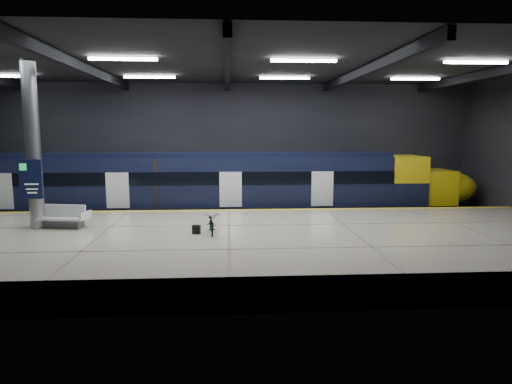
{
  "coord_description": "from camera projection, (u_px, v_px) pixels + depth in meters",
  "views": [
    {
      "loc": [
        -0.03,
        -20.31,
        5.15
      ],
      "look_at": [
        1.33,
        1.5,
        2.2
      ],
      "focal_mm": 32.0,
      "sensor_mm": 36.0,
      "label": 1
    }
  ],
  "objects": [
    {
      "name": "ground",
      "position": [
        229.0,
        244.0,
        20.78
      ],
      "size": [
        30.0,
        30.0,
        0.0
      ],
      "primitive_type": "plane",
      "color": "black",
      "rests_on": "ground"
    },
    {
      "name": "room_shell",
      "position": [
        228.0,
        117.0,
        20.01
      ],
      "size": [
        30.1,
        16.1,
        8.05
      ],
      "color": "black",
      "rests_on": "ground"
    },
    {
      "name": "platform",
      "position": [
        229.0,
        246.0,
        18.23
      ],
      "size": [
        30.0,
        11.0,
        1.1
      ],
      "primitive_type": "cube",
      "color": "beige",
      "rests_on": "ground"
    },
    {
      "name": "safety_strip",
      "position": [
        229.0,
        210.0,
        23.35
      ],
      "size": [
        30.0,
        0.4,
        0.01
      ],
      "primitive_type": "cube",
      "color": "yellow",
      "rests_on": "platform"
    },
    {
      "name": "rails",
      "position": [
        229.0,
        219.0,
        26.21
      ],
      "size": [
        30.0,
        1.52,
        0.16
      ],
      "color": "gray",
      "rests_on": "ground"
    },
    {
      "name": "train",
      "position": [
        209.0,
        185.0,
        25.87
      ],
      "size": [
        29.4,
        2.84,
        3.79
      ],
      "color": "black",
      "rests_on": "ground"
    },
    {
      "name": "bench",
      "position": [
        62.0,
        219.0,
        19.14
      ],
      "size": [
        2.36,
        1.34,
        0.98
      ],
      "rotation": [
        0.0,
        0.0,
        -0.2
      ],
      "color": "#595B60",
      "rests_on": "platform"
    },
    {
      "name": "bicycle",
      "position": [
        212.0,
        223.0,
        18.0
      ],
      "size": [
        0.71,
        1.67,
        0.86
      ],
      "primitive_type": "imported",
      "rotation": [
        0.0,
        0.0,
        0.09
      ],
      "color": "#99999E",
      "rests_on": "platform"
    },
    {
      "name": "pannier_bag",
      "position": [
        196.0,
        229.0,
        18.0
      ],
      "size": [
        0.34,
        0.26,
        0.35
      ],
      "primitive_type": "cube",
      "rotation": [
        0.0,
        0.0,
        -0.29
      ],
      "color": "black",
      "rests_on": "platform"
    },
    {
      "name": "info_column",
      "position": [
        33.0,
        147.0,
        18.67
      ],
      "size": [
        0.9,
        0.78,
        6.9
      ],
      "color": "#9EA0A5",
      "rests_on": "platform"
    }
  ]
}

